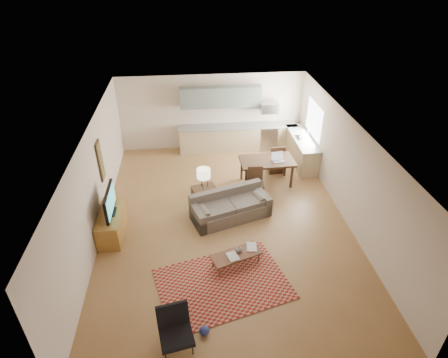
{
  "coord_description": "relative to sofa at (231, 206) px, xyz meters",
  "views": [
    {
      "loc": [
        -0.85,
        -8.0,
        6.36
      ],
      "look_at": [
        0.0,
        0.3,
        1.15
      ],
      "focal_mm": 30.0,
      "sensor_mm": 36.0,
      "label": 1
    }
  ],
  "objects": [
    {
      "name": "room",
      "position": [
        -0.17,
        -0.14,
        0.97
      ],
      "size": [
        9.0,
        9.0,
        9.0
      ],
      "color": "olive",
      "rests_on": "ground"
    },
    {
      "name": "kitchen_counter_back",
      "position": [
        0.73,
        4.04,
        0.08
      ],
      "size": [
        4.26,
        0.64,
        0.92
      ],
      "primitive_type": null,
      "color": "tan",
      "rests_on": "ground"
    },
    {
      "name": "kitchen_counter_right",
      "position": [
        2.76,
        2.86,
        0.08
      ],
      "size": [
        0.64,
        2.26,
        0.92
      ],
      "primitive_type": null,
      "color": "tan",
      "rests_on": "ground"
    },
    {
      "name": "kitchen_range",
      "position": [
        1.83,
        4.04,
        0.07
      ],
      "size": [
        0.62,
        0.62,
        0.9
      ],
      "primitive_type": "cube",
      "color": "#A5A8AD",
      "rests_on": "ground"
    },
    {
      "name": "kitchen_microwave",
      "position": [
        1.83,
        4.06,
        1.17
      ],
      "size": [
        0.62,
        0.4,
        0.35
      ],
      "primitive_type": "cube",
      "color": "#A5A8AD",
      "rests_on": "room"
    },
    {
      "name": "upper_cabinets",
      "position": [
        0.13,
        4.19,
        1.57
      ],
      "size": [
        2.8,
        0.34,
        0.7
      ],
      "primitive_type": "cube",
      "color": "slate",
      "rests_on": "room"
    },
    {
      "name": "window_right",
      "position": [
        3.06,
        2.86,
        1.17
      ],
      "size": [
        0.02,
        1.4,
        1.05
      ],
      "primitive_type": "cube",
      "color": "white",
      "rests_on": "room"
    },
    {
      "name": "wall_art_left",
      "position": [
        -3.38,
        0.76,
        1.17
      ],
      "size": [
        0.06,
        0.42,
        1.1
      ],
      "primitive_type": null,
      "color": "olive",
      "rests_on": "room"
    },
    {
      "name": "triptych",
      "position": [
        -0.27,
        4.33,
        1.37
      ],
      "size": [
        1.7,
        0.04,
        0.5
      ],
      "primitive_type": null,
      "color": "beige",
      "rests_on": "room"
    },
    {
      "name": "rug",
      "position": [
        -0.45,
        -2.37,
        -0.37
      ],
      "size": [
        3.19,
        2.59,
        0.02
      ],
      "primitive_type": "cube",
      "rotation": [
        0.0,
        0.0,
        0.27
      ],
      "color": "maroon",
      "rests_on": "floor"
    },
    {
      "name": "sofa",
      "position": [
        0.0,
        0.0,
        0.0
      ],
      "size": [
        2.4,
        1.6,
        0.77
      ],
      "primitive_type": null,
      "rotation": [
        0.0,
        0.0,
        0.32
      ],
      "color": "#5D5349",
      "rests_on": "floor"
    },
    {
      "name": "coffee_table",
      "position": [
        -0.09,
        -1.83,
        -0.21
      ],
      "size": [
        1.26,
        0.84,
        0.35
      ],
      "primitive_type": null,
      "rotation": [
        0.0,
        0.0,
        0.35
      ],
      "color": "#542F1D",
      "rests_on": "floor"
    },
    {
      "name": "book_a",
      "position": [
        -0.29,
        -1.95,
        -0.02
      ],
      "size": [
        0.41,
        0.45,
        0.03
      ],
      "primitive_type": "imported",
      "rotation": [
        0.0,
        0.0,
        0.3
      ],
      "color": "maroon",
      "rests_on": "coffee_table"
    },
    {
      "name": "book_b",
      "position": [
        0.18,
        -1.63,
        -0.02
      ],
      "size": [
        0.3,
        0.37,
        0.02
      ],
      "primitive_type": "imported",
      "rotation": [
        0.0,
        0.0,
        -0.11
      ],
      "color": "navy",
      "rests_on": "coffee_table"
    },
    {
      "name": "vase",
      "position": [
        -0.02,
        -1.75,
        0.05
      ],
      "size": [
        0.23,
        0.23,
        0.17
      ],
      "primitive_type": "imported",
      "rotation": [
        0.0,
        0.0,
        -0.22
      ],
      "color": "black",
      "rests_on": "coffee_table"
    },
    {
      "name": "armchair",
      "position": [
        -1.46,
        -3.79,
        0.02
      ],
      "size": [
        0.82,
        0.82,
        0.8
      ],
      "primitive_type": null,
      "rotation": [
        0.0,
        0.0,
        0.19
      ],
      "color": "black",
      "rests_on": "floor"
    },
    {
      "name": "tv_credenza",
      "position": [
        -3.12,
        -0.36,
        -0.05
      ],
      "size": [
        0.56,
        1.45,
        0.67
      ],
      "primitive_type": null,
      "color": "#8D5F26",
      "rests_on": "floor"
    },
    {
      "name": "tv",
      "position": [
        -3.06,
        -0.36,
        0.62
      ],
      "size": [
        0.11,
        1.11,
        0.67
      ],
      "primitive_type": null,
      "color": "black",
      "rests_on": "tv_credenza"
    },
    {
      "name": "console_table",
      "position": [
        -0.69,
        0.42,
        -0.01
      ],
      "size": [
        0.74,
        0.6,
        0.75
      ],
      "primitive_type": null,
      "rotation": [
        0.0,
        0.0,
        0.29
      ],
      "color": "#3A2618",
      "rests_on": "floor"
    },
    {
      "name": "table_lamp",
      "position": [
        -0.69,
        0.42,
        0.67
      ],
      "size": [
        0.49,
        0.49,
        0.6
      ],
      "primitive_type": null,
      "rotation": [
        0.0,
        0.0,
        0.44
      ],
      "color": "beige",
      "rests_on": "console_table"
    },
    {
      "name": "dining_table",
      "position": [
        1.3,
        1.63,
        0.03
      ],
      "size": [
        1.68,
        1.01,
        0.83
      ],
      "primitive_type": null,
      "rotation": [
        0.0,
        0.0,
        0.04
      ],
      "color": "#3A2618",
      "rests_on": "floor"
    },
    {
      "name": "dining_chair_near",
      "position": [
        0.84,
        0.9,
        0.09
      ],
      "size": [
        0.47,
        0.49,
        0.94
      ],
      "primitive_type": null,
      "rotation": [
        0.0,
        0.0,
        -0.05
      ],
      "color": "#3A2618",
      "rests_on": "floor"
    },
    {
      "name": "dining_chair_far",
      "position": [
        1.76,
        2.36,
        0.11
      ],
      "size": [
        0.48,
        0.5,
        0.98
      ],
      "primitive_type": null,
      "rotation": [
        0.0,
        0.0,
        3.17
      ],
      "color": "#3A2618",
      "rests_on": "floor"
    },
    {
      "name": "laptop",
      "position": [
        1.63,
        1.52,
        0.58
      ],
      "size": [
        0.39,
        0.31,
        0.26
      ],
      "primitive_type": null,
      "rotation": [
        0.0,
        0.0,
        0.16
      ],
      "color": "#A5A8AD",
      "rests_on": "dining_table"
    },
    {
      "name": "soap_bottle",
      "position": [
        2.66,
        2.83,
        0.63
      ],
      "size": [
        0.09,
        0.09,
        0.19
      ],
      "primitive_type": "imported",
      "rotation": [
        0.0,
        0.0,
        -0.02
      ],
      "color": "beige",
      "rests_on": "kitchen_counter_right"
    }
  ]
}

